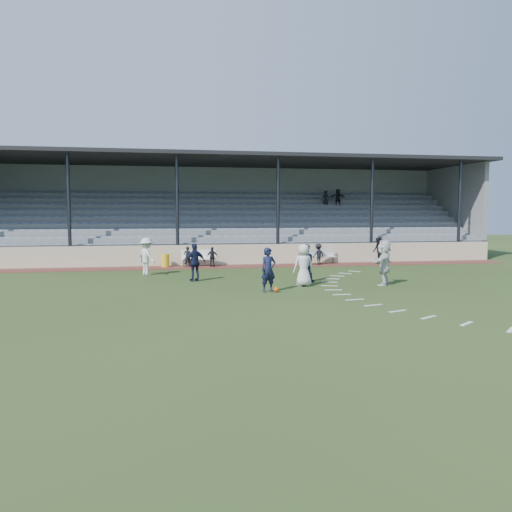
{
  "coord_description": "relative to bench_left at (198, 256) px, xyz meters",
  "views": [
    {
      "loc": [
        -3.67,
        -17.78,
        3.1
      ],
      "look_at": [
        0.0,
        2.5,
        1.3
      ],
      "focal_mm": 35.0,
      "sensor_mm": 36.0,
      "label": 1
    }
  ],
  "objects": [
    {
      "name": "player_navy_lead",
      "position": [
        2.1,
        -9.76,
        0.29
      ],
      "size": [
        0.73,
        0.58,
        1.74
      ],
      "primitive_type": "imported",
      "rotation": [
        0.0,
        0.0,
        0.29
      ],
      "color": "#121734",
      "rests_on": "ground"
    },
    {
      "name": "player_navy_mid",
      "position": [
        4.3,
        -7.28,
        0.26
      ],
      "size": [
        0.92,
        0.78,
        1.69
      ],
      "primitive_type": "imported",
      "rotation": [
        0.0,
        0.0,
        2.97
      ],
      "color": "#121734",
      "rests_on": "ground"
    },
    {
      "name": "sub_left_far",
      "position": [
        0.76,
        -0.49,
        0.0
      ],
      "size": [
        0.72,
        0.49,
        1.13
      ],
      "primitive_type": "imported",
      "rotation": [
        0.0,
        0.0,
        2.79
      ],
      "color": "black",
      "rests_on": "cinder_track"
    },
    {
      "name": "player_white_lead",
      "position": [
        3.86,
        -8.55,
        0.31
      ],
      "size": [
        0.95,
        0.69,
        1.78
      ],
      "primitive_type": "imported",
      "rotation": [
        0.0,
        0.0,
        3.29
      ],
      "color": "silver",
      "rests_on": "ground"
    },
    {
      "name": "grandstand",
      "position": [
        1.85,
        5.35,
        1.62
      ],
      "size": [
        34.6,
        9.0,
        6.61
      ],
      "color": "gray",
      "rests_on": "ground"
    },
    {
      "name": "player_white_back",
      "position": [
        7.34,
        -8.84,
        0.39
      ],
      "size": [
        1.59,
        1.76,
        1.95
      ],
      "primitive_type": "imported",
      "rotation": [
        0.0,
        0.0,
        4.02
      ],
      "color": "silver",
      "rests_on": "ground"
    },
    {
      "name": "ground",
      "position": [
        1.85,
        -10.92,
        -0.58
      ],
      "size": [
        90.0,
        90.0,
        0.0
      ],
      "primitive_type": "plane",
      "color": "#2A3E19",
      "rests_on": "ground"
    },
    {
      "name": "retaining_wall",
      "position": [
        1.85,
        0.63,
        0.02
      ],
      "size": [
        34.0,
        0.18,
        1.2
      ],
      "primitive_type": "cube",
      "color": "beige",
      "rests_on": "ground"
    },
    {
      "name": "trash_bin",
      "position": [
        -1.88,
        -0.04,
        -0.2
      ],
      "size": [
        0.45,
        0.45,
        0.73
      ],
      "primitive_type": "cylinder",
      "color": "yellow",
      "rests_on": "cinder_track"
    },
    {
      "name": "player_white_wing",
      "position": [
        -2.78,
        -3.57,
        0.35
      ],
      "size": [
        1.27,
        1.38,
        1.86
      ],
      "primitive_type": "imported",
      "rotation": [
        0.0,
        0.0,
        2.21
      ],
      "color": "silver",
      "rests_on": "ground"
    },
    {
      "name": "penalty_arc",
      "position": [
        5.97,
        -10.92,
        -0.58
      ],
      "size": [
        3.89,
        14.63,
        0.01
      ],
      "color": "silver",
      "rests_on": "ground"
    },
    {
      "name": "sub_right",
      "position": [
        7.03,
        -0.47,
        0.06
      ],
      "size": [
        0.92,
        0.74,
        1.25
      ],
      "primitive_type": "imported",
      "rotation": [
        0.0,
        0.0,
        3.54
      ],
      "color": "black",
      "rests_on": "cinder_track"
    },
    {
      "name": "sub_left_near",
      "position": [
        -0.64,
        -0.28,
        0.02
      ],
      "size": [
        0.46,
        0.33,
        1.16
      ],
      "primitive_type": "imported",
      "rotation": [
        0.0,
        0.0,
        3.27
      ],
      "color": "black",
      "rests_on": "cinder_track"
    },
    {
      "name": "bench_right",
      "position": [
        7.29,
        -0.1,
        0.0
      ],
      "size": [
        2.03,
        0.97,
        0.95
      ],
      "rotation": [
        0.0,
        0.0,
        0.27
      ],
      "color": "silver",
      "rests_on": "cinder_track"
    },
    {
      "name": "cinder_track",
      "position": [
        1.85,
        -0.42,
        -0.57
      ],
      "size": [
        34.0,
        2.0,
        0.02
      ],
      "primitive_type": "cube",
      "color": "#582823",
      "rests_on": "ground"
    },
    {
      "name": "official",
      "position": [
        10.7,
        -0.7,
        0.24
      ],
      "size": [
        0.69,
        0.84,
        1.61
      ],
      "primitive_type": "imported",
      "rotation": [
        0.0,
        0.0,
        4.61
      ],
      "color": "black",
      "rests_on": "cinder_track"
    },
    {
      "name": "football",
      "position": [
        2.38,
        -9.91,
        -0.48
      ],
      "size": [
        0.22,
        0.22,
        0.22
      ],
      "primitive_type": "sphere",
      "color": "#C94A0B",
      "rests_on": "ground"
    },
    {
      "name": "player_navy_wing",
      "position": [
        -0.55,
        -6.18,
        0.27
      ],
      "size": [
        1.09,
        0.76,
        1.72
      ],
      "primitive_type": "imported",
      "rotation": [
        0.0,
        0.0,
        3.51
      ],
      "color": "#121734",
      "rests_on": "ground"
    },
    {
      "name": "bench_left",
      "position": [
        0.0,
        0.0,
        0.0
      ],
      "size": [
        2.04,
        0.81,
        0.95
      ],
      "rotation": [
        0.0,
        0.0,
        -0.18
      ],
      "color": "silver",
      "rests_on": "cinder_track"
    }
  ]
}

